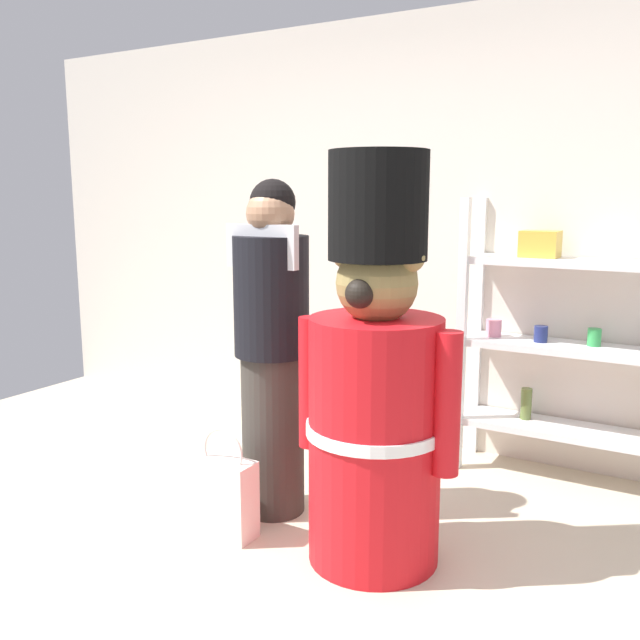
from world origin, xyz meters
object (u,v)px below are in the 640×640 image
(shopping_bag, at_px, (224,496))
(person_shopper, at_px, (272,345))
(merchandise_shelf, at_px, (591,342))
(teddy_bear_guard, at_px, (375,392))

(shopping_bag, bearing_deg, person_shopper, 81.81)
(merchandise_shelf, bearing_deg, person_shopper, -138.10)
(teddy_bear_guard, height_order, person_shopper, teddy_bear_guard)
(merchandise_shelf, height_order, teddy_bear_guard, teddy_bear_guard)
(merchandise_shelf, distance_m, person_shopper, 1.69)
(teddy_bear_guard, relative_size, person_shopper, 1.06)
(teddy_bear_guard, bearing_deg, person_shopper, 165.32)
(merchandise_shelf, distance_m, teddy_bear_guard, 1.44)
(merchandise_shelf, relative_size, shopping_bag, 2.99)
(merchandise_shelf, relative_size, teddy_bear_guard, 0.89)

